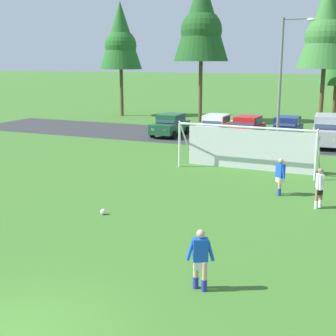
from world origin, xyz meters
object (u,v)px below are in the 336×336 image
Objects in this scene: soccer_ball at (103,212)px; player_midfield_center at (280,177)px; parked_car_slot_center_right at (328,130)px; parked_car_slot_left at (216,126)px; parked_car_slot_far_left at (170,125)px; soccer_goal at (248,147)px; player_striker_near at (200,260)px; parked_car_slot_center_left at (247,128)px; player_defender_far at (319,188)px; parked_car_slot_center at (287,128)px; street_lamp at (283,86)px.

player_midfield_center is at bearing 43.97° from soccer_ball.
soccer_ball is 0.05× the size of parked_car_slot_center_right.
player_midfield_center is at bearing -62.03° from parked_car_slot_left.
parked_car_slot_far_left reaches higher than player_midfield_center.
soccer_goal is at bearing 72.01° from soccer_ball.
parked_car_slot_far_left is (-10.92, 23.29, 0.05)m from player_striker_near.
parked_car_slot_far_left reaches higher than soccer_ball.
parked_car_slot_far_left is (-8.56, 9.30, -0.42)m from soccer_goal.
parked_car_slot_left and parked_car_slot_center_left have the same top height.
player_midfield_center is at bearing 144.38° from player_defender_far.
parked_car_slot_center is at bearing 98.82° from player_midfield_center.
soccer_goal is 4.55× the size of player_striker_near.
soccer_goal reaches higher than player_defender_far.
soccer_ball is 0.13× the size of player_defender_far.
street_lamp is (-2.45, -4.30, 3.18)m from parked_car_slot_center_right.
parked_car_slot_center_right reaches higher than parked_car_slot_far_left.
parked_car_slot_center is at bearing 104.13° from player_defender_far.
parked_car_slot_center_left is (2.51, -0.06, 0.00)m from parked_car_slot_left.
soccer_ball is 20.07m from parked_car_slot_left.
player_striker_near reaches higher than soccer_ball.
player_midfield_center is 17.49m from parked_car_slot_far_left.
parked_car_slot_center_left is at bearing 171.97° from parked_car_slot_center_right.
parked_car_slot_left is 0.51× the size of street_lamp.
street_lamp reaches higher than parked_car_slot_center.
parked_car_slot_center_left is at bearing 123.51° from street_lamp.
street_lamp is (-1.59, 19.06, 3.47)m from player_striker_near.
parked_car_slot_center reaches higher than player_defender_far.
parked_car_slot_left is at bearing 121.04° from player_defender_far.
parked_car_slot_left reaches higher than player_midfield_center.
parked_car_slot_left is (-5.14, 10.24, -0.42)m from soccer_goal.
soccer_goal is at bearing 99.54° from player_striker_near.
soccer_ball is 7.01m from player_striker_near.
player_midfield_center and player_defender_far have the same top height.
soccer_goal reaches higher than parked_car_slot_left.
parked_car_slot_center_right is at bearing 87.89° from player_striker_near.
parked_car_slot_center is (0.17, 11.05, -0.42)m from soccer_goal.
parked_car_slot_center reaches higher than soccer_ball.
parked_car_slot_center_left is 7.03m from street_lamp.
parked_car_slot_center_right is (8.35, -0.88, 0.24)m from parked_car_slot_left.
player_striker_near is 24.69m from parked_car_slot_center_left.
parked_car_slot_center is (5.31, 0.81, 0.00)m from parked_car_slot_left.
soccer_ball is at bearing 142.16° from player_striker_near.
soccer_goal reaches higher than parked_car_slot_center_left.
street_lamp is at bearing -56.49° from parked_car_slot_center_left.
parked_car_slot_far_left reaches higher than player_defender_far.
parked_car_slot_left is (-7.68, 14.47, 0.05)m from player_midfield_center.
parked_car_slot_center is at bearing 17.19° from parked_car_slot_center_left.
player_defender_far is 14.92m from parked_car_slot_center_right.
street_lamp reaches higher than player_midfield_center.
parked_car_slot_center_left is (-4.98, 24.18, 0.05)m from player_striker_near.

